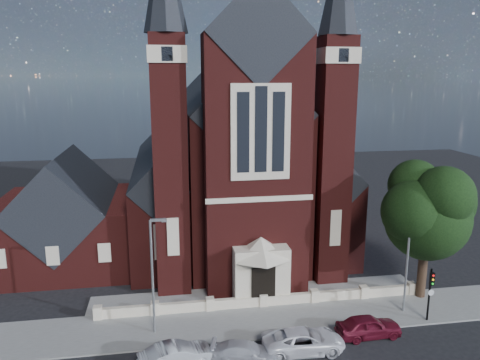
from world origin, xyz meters
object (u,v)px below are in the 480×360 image
at_px(traffic_signal, 430,288).
at_px(car_silver_a, 176,356).
at_px(church, 231,161).
at_px(parish_hall, 67,221).
at_px(street_lamp_left, 154,270).
at_px(car_dark_red, 369,326).
at_px(street_tree, 431,213).
at_px(street_lamp_right, 409,253).
at_px(car_silver_b, 245,352).
at_px(car_white_suv, 304,341).

distance_m(traffic_signal, car_silver_a, 17.92).
distance_m(church, parish_hall, 17.26).
bearing_deg(car_silver_a, street_lamp_left, 2.74).
relative_size(church, car_dark_red, 8.03).
distance_m(church, street_lamp_left, 20.84).
relative_size(street_tree, car_silver_a, 2.39).
relative_size(parish_hall, traffic_signal, 3.05).
xyz_separation_m(church, car_dark_red, (6.05, -21.60, -7.44)).
bearing_deg(traffic_signal, car_silver_a, -172.32).
height_order(street_lamp_right, car_dark_red, street_lamp_right).
bearing_deg(parish_hall, street_tree, -23.26).
distance_m(street_lamp_left, traffic_signal, 19.08).
distance_m(parish_hall, street_tree, 31.27).
height_order(church, parish_hall, church).
bearing_deg(street_lamp_left, car_silver_b, -36.96).
bearing_deg(traffic_signal, street_lamp_left, 175.24).
bearing_deg(car_white_suv, car_silver_b, 97.36).
bearing_deg(car_silver_b, car_white_suv, -70.17).
distance_m(parish_hall, street_lamp_left, 16.18).
bearing_deg(car_white_suv, traffic_signal, -77.91).
bearing_deg(car_dark_red, car_silver_b, 97.46).
distance_m(street_tree, car_silver_b, 17.38).
height_order(parish_hall, car_silver_a, parish_hall).
xyz_separation_m(street_lamp_left, traffic_signal, (18.91, -1.57, -2.02)).
relative_size(parish_hall, car_white_suv, 2.33).
height_order(street_tree, car_silver_a, street_tree).
height_order(car_silver_a, car_dark_red, car_dark_red).
bearing_deg(car_dark_red, street_tree, -58.13).
bearing_deg(street_tree, car_white_suv, -154.92).
distance_m(car_silver_b, car_dark_red, 8.69).
height_order(street_tree, car_dark_red, street_tree).
xyz_separation_m(street_tree, car_silver_b, (-15.12, -5.76, -6.35)).
xyz_separation_m(traffic_signal, car_silver_a, (-17.66, -2.38, -1.84)).
distance_m(church, street_lamp_right, 21.76).
height_order(church, car_white_suv, church).
distance_m(street_lamp_right, traffic_signal, 2.71).
height_order(car_silver_a, car_white_suv, car_silver_a).
distance_m(car_white_suv, car_dark_red, 4.86).
relative_size(street_tree, street_lamp_left, 1.32).
xyz_separation_m(street_tree, car_silver_a, (-19.26, -5.66, -6.22)).
distance_m(street_tree, traffic_signal, 5.70).
relative_size(church, car_silver_b, 8.33).
xyz_separation_m(church, street_lamp_right, (10.09, -18.94, -3.59)).
height_order(church, car_dark_red, church).
bearing_deg(street_lamp_right, traffic_signal, -59.99).
xyz_separation_m(street_lamp_right, car_silver_b, (-12.61, -4.05, -3.99)).
bearing_deg(car_silver_b, traffic_signal, -66.76).
xyz_separation_m(street_lamp_right, car_silver_a, (-16.75, -3.96, -3.86)).
bearing_deg(traffic_signal, car_white_suv, -168.30).
xyz_separation_m(street_tree, street_lamp_right, (-2.51, -1.71, -2.36)).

